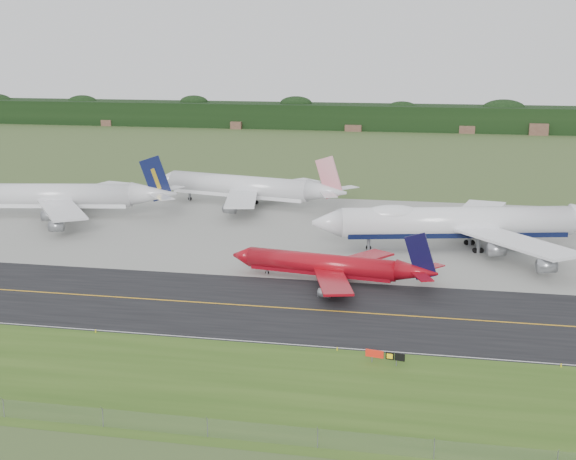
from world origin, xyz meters
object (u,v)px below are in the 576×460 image
at_px(jet_ba_747, 468,222).
at_px(jet_navy_gold, 59,196).
at_px(jet_red_737, 332,266).
at_px(jet_star_tail, 248,188).
at_px(taxiway_sign, 385,355).

relative_size(jet_ba_747, jet_navy_gold, 1.12).
height_order(jet_ba_747, jet_red_737, jet_ba_747).
height_order(jet_star_tail, taxiway_sign, jet_star_tail).
xyz_separation_m(jet_ba_747, jet_red_737, (-23.93, -28.30, -2.81)).
distance_m(jet_ba_747, jet_star_tail, 65.28).
height_order(jet_navy_gold, taxiway_sign, jet_navy_gold).
height_order(jet_red_737, jet_star_tail, jet_star_tail).
bearing_deg(taxiway_sign, jet_ba_747, 79.77).
bearing_deg(jet_red_737, taxiway_sign, -71.26).
bearing_deg(jet_red_737, jet_star_tail, 116.26).
distance_m(jet_red_737, jet_star_tail, 70.54).
distance_m(jet_navy_gold, taxiway_sign, 115.75).
bearing_deg(taxiway_sign, jet_star_tail, 113.62).
bearing_deg(jet_navy_gold, jet_star_tail, 27.26).
relative_size(jet_navy_gold, jet_star_tail, 1.07).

